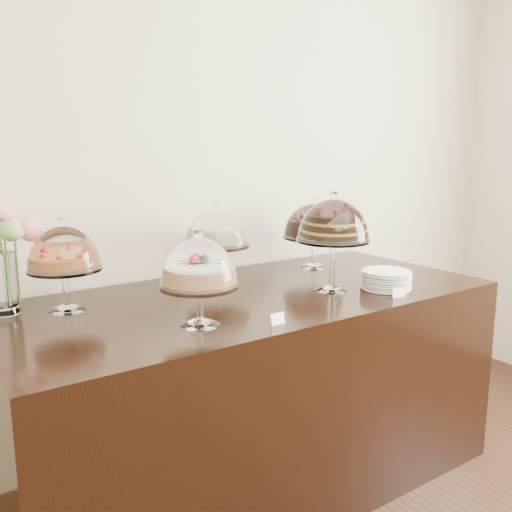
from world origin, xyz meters
TOP-DOWN VIEW (x-y plane):
  - wall_back at (0.00, 3.00)m, footprint 5.00×0.04m
  - display_counter at (0.18, 2.45)m, footprint 2.20×1.00m
  - cake_stand_sugar_sponge at (-0.22, 2.20)m, footprint 0.28×0.28m
  - cake_stand_choco_layer at (0.52, 2.30)m, footprint 0.33×0.33m
  - cake_stand_cheesecake at (0.19, 2.75)m, footprint 0.32×0.32m
  - cake_stand_dark_choco at (0.77, 2.71)m, footprint 0.33×0.33m
  - cake_stand_fruit_tart at (-0.55, 2.67)m, footprint 0.29×0.29m
  - plate_stack at (0.74, 2.17)m, footprint 0.22×0.22m
  - price_card_left at (0.02, 2.04)m, footprint 0.06×0.02m
  - price_card_right at (0.67, 2.04)m, footprint 0.06×0.03m

SIDE VIEW (x-z plane):
  - display_counter at x=0.18m, z-range 0.00..0.90m
  - price_card_left at x=0.02m, z-range 0.90..0.94m
  - price_card_right at x=0.67m, z-range 0.90..0.94m
  - plate_stack at x=0.74m, z-range 0.90..0.98m
  - cake_stand_sugar_sponge at x=-0.22m, z-range 0.94..1.29m
  - cake_stand_fruit_tart at x=-0.55m, z-range 0.95..1.32m
  - cake_stand_dark_choco at x=0.77m, z-range 0.95..1.32m
  - cake_stand_cheesecake at x=0.19m, z-range 0.95..1.33m
  - cake_stand_choco_layer at x=0.52m, z-range 0.98..1.43m
  - wall_back at x=0.00m, z-range 0.00..3.00m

